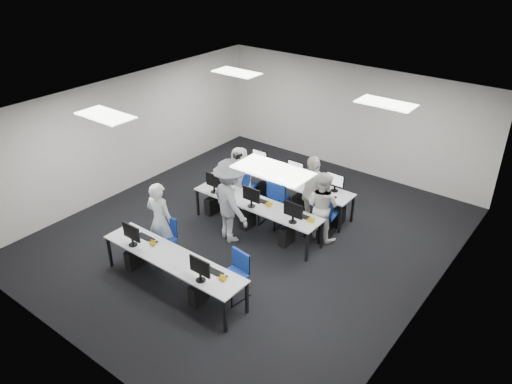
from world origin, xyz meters
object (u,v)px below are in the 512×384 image
Objects in this scene: student_3 at (311,193)px; desk_front at (172,259)px; chair_0 at (163,248)px; chair_1 at (234,284)px; chair_3 at (272,212)px; desk_mid at (256,205)px; photographer at (230,201)px; chair_4 at (318,225)px; student_0 at (160,220)px; chair_5 at (246,192)px; chair_7 at (325,221)px; chair_2 at (238,199)px; chair_6 at (278,203)px; student_1 at (322,206)px; student_2 at (240,177)px.

desk_front is at bearing -103.24° from student_3.
chair_0 is at bearing -119.00° from student_3.
chair_1 is 0.98× the size of chair_3.
student_3 reaches higher than desk_mid.
photographer reaches higher than chair_0.
photographer reaches higher than chair_4.
chair_4 is at bearing -138.87° from student_0.
desk_mid is 2.37m from chair_1.
chair_3 is 1.04× the size of chair_5.
photographer is (-1.53, -1.49, 0.67)m from chair_7.
chair_2 is (-0.93, 0.49, -0.39)m from desk_mid.
photographer reaches higher than student_0.
desk_front is 1.00× the size of desk_mid.
desk_mid is 1.26m from student_3.
chair_7 is at bearing 2.50° from chair_2.
desk_mid is 1.61m from chair_7.
student_3 is (1.74, 2.95, 0.60)m from chair_0.
student_3 is (0.98, -0.10, 0.64)m from chair_6.
chair_1 is at bearing 89.28° from student_1.
desk_front is at bearing -117.53° from chair_7.
chair_1 is (1.06, -2.09, -0.38)m from desk_mid.
student_2 reaches higher than desk_mid.
student_3 reaches higher than student_1.
student_3 is (0.80, 0.38, 0.61)m from chair_3.
desk_front is 2.04m from photographer.
desk_mid is at bearing -125.42° from student_0.
chair_1 is at bearing -58.09° from student_2.
student_1 reaches higher than chair_4.
chair_7 is at bearing 34.75° from desk_mid.
chair_5 is (-2.26, 0.21, 0.01)m from chair_4.
student_2 reaches higher than chair_0.
student_2 is at bearing -174.78° from student_3.
chair_5 is at bearing -0.67° from student_1.
student_0 reaches higher than chair_4.
photographer is (-0.25, -0.60, 0.28)m from desk_mid.
chair_7 is 0.49× the size of photographer.
chair_5 is at bearing 132.77° from chair_1.
student_1 reaches higher than desk_front.
student_2 is at bearing 146.08° from desk_mid.
student_3 reaches higher than chair_6.
chair_7 is at bearing -137.10° from student_0.
chair_4 is at bearing -117.55° from photographer.
chair_7 is at bearing 86.08° from chair_4.
student_0 is (-1.00, -1.96, 0.18)m from desk_mid.
chair_4 is 0.58× the size of student_2.
chair_7 is (2.11, 2.99, -0.01)m from chair_0.
chair_1 is 2.10m from photographer.
student_3 is at bearing -1.61° from student_2.
chair_7 reaches higher than chair_5.
chair_5 is 0.51m from student_2.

